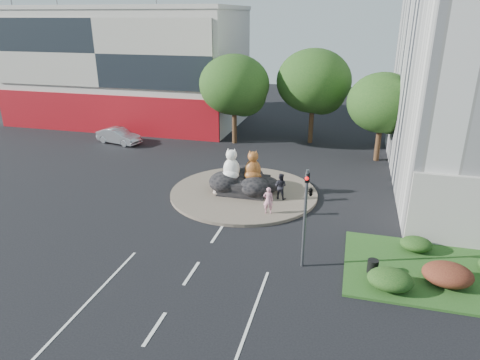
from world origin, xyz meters
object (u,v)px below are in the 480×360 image
Objects in this scene: kitten_calico at (217,187)px; kitten_white at (267,191)px; pedestrian_pink at (268,200)px; cat_tabby at (253,165)px; pedestrian_dark at (280,186)px; litter_bin at (373,266)px; parked_car at (119,136)px; cat_white at (231,164)px.

kitten_white is at bearing 28.16° from kitten_calico.
cat_tabby is at bearing -69.42° from pedestrian_pink.
pedestrian_dark reaches higher than pedestrian_pink.
pedestrian_pink is at bearing 95.49° from pedestrian_dark.
kitten_white is at bearing -43.91° from cat_tabby.
parked_car is at bearing 143.63° from litter_bin.
kitten_calico is (-2.19, -1.12, -1.42)m from cat_tabby.
litter_bin is (22.89, -16.86, -0.29)m from parked_car.
pedestrian_pink is at bearing -111.57° from parked_car.
parked_car reaches higher than litter_bin.
cat_white is 1.44m from cat_tabby.
pedestrian_dark is at bearing -12.20° from kitten_white.
kitten_white is at bearing 131.78° from litter_bin.
pedestrian_pink is (3.09, -2.76, -1.14)m from cat_white.
pedestrian_pink is at bearing -6.44° from kitten_calico.
litter_bin is at bearing 141.16° from pedestrian_dark.
cat_white is 2.60× the size of kitten_white.
kitten_white is 2.50m from pedestrian_pink.
cat_white is at bearing 139.66° from litter_bin.
litter_bin is at bearing -58.71° from kitten_white.
kitten_calico is 12.05m from litter_bin.
kitten_calico is at bearing -136.01° from cat_white.
pedestrian_pink is (3.87, -1.93, 0.33)m from kitten_calico.
pedestrian_pink is (1.68, -3.05, -1.09)m from cat_tabby.
cat_white is 1.24× the size of pedestrian_dark.
pedestrian_dark is at bearing 127.72° from litter_bin.
cat_white is 1.05× the size of cat_tabby.
kitten_calico is (-0.78, -0.83, -1.47)m from cat_white.
cat_white is at bearing 178.25° from cat_tabby.
pedestrian_dark is at bearing -105.36° from parked_car.
kitten_white is 0.49× the size of pedestrian_pink.
kitten_calico is 16.38m from parked_car.
cat_white reaches higher than kitten_calico.
litter_bin is at bearing -112.79° from parked_car.
pedestrian_dark is at bearing 26.06° from kitten_calico.
pedestrian_pink reaches higher than litter_bin.
cat_tabby is 3.65m from pedestrian_pink.
cat_tabby is at bearing -106.60° from parked_car.
pedestrian_dark is (4.20, 0.44, 0.36)m from kitten_calico.
pedestrian_dark is 19.67m from parked_car.
litter_bin is at bearing 132.08° from pedestrian_pink.
cat_tabby is 2.38m from pedestrian_dark.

